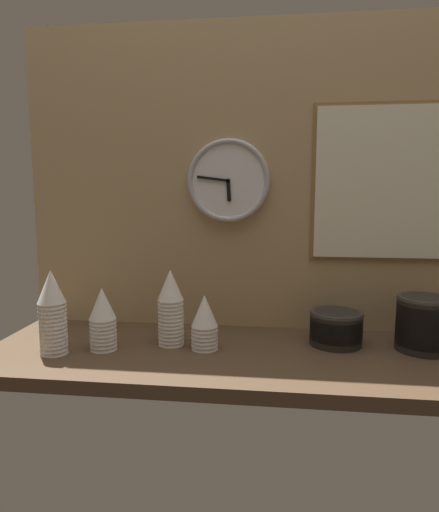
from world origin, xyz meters
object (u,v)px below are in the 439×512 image
(cup_stack_center, at_px, (204,322))
(cup_stack_far_left, at_px, (52,312))
(cup_stack_center_left, at_px, (171,307))
(bowl_stack_far_right, at_px, (424,323))
(wall_clock, at_px, (228,181))
(bowl_stack_right, at_px, (336,327))
(cup_stack_left, at_px, (103,319))
(menu_board, at_px, (382,183))

(cup_stack_center, bearing_deg, cup_stack_far_left, -168.06)
(cup_stack_center_left, relative_size, bowl_stack_far_right, 1.44)
(cup_stack_center_left, height_order, bowl_stack_far_right, cup_stack_center_left)
(cup_stack_center, distance_m, wall_clock, 0.50)
(bowl_stack_right, bearing_deg, cup_stack_far_left, -167.49)
(bowl_stack_far_right, bearing_deg, wall_clock, 165.23)
(bowl_stack_right, xyz_separation_m, wall_clock, (-0.36, 0.14, 0.46))
(cup_stack_center_left, xyz_separation_m, bowl_stack_right, (0.52, 0.06, -0.06))
(cup_stack_left, distance_m, cup_stack_far_left, 0.15)
(wall_clock, bearing_deg, cup_stack_center_left, -127.74)
(cup_stack_center, xyz_separation_m, menu_board, (0.56, 0.25, 0.42))
(cup_stack_far_left, distance_m, cup_stack_center, 0.45)
(cup_stack_far_left, distance_m, wall_clock, 0.71)
(cup_stack_left, distance_m, menu_board, 1.00)
(cup_stack_left, relative_size, wall_clock, 0.68)
(bowl_stack_right, xyz_separation_m, menu_board, (0.15, 0.15, 0.45))
(cup_stack_center_left, bearing_deg, wall_clock, 52.26)
(cup_stack_left, distance_m, bowl_stack_far_right, 0.98)
(bowl_stack_far_right, bearing_deg, cup_stack_left, -173.30)
(cup_stack_left, relative_size, cup_stack_far_left, 0.76)
(bowl_stack_far_right, height_order, menu_board, menu_board)
(cup_stack_center_left, distance_m, menu_board, 0.80)
(cup_stack_far_left, xyz_separation_m, menu_board, (1.00, 0.34, 0.38))
(cup_stack_center, height_order, bowl_stack_far_right, cup_stack_center)
(cup_stack_far_left, distance_m, menu_board, 1.12)
(cup_stack_far_left, height_order, cup_stack_center, cup_stack_far_left)
(bowl_stack_far_right, relative_size, menu_board, 0.32)
(bowl_stack_far_right, relative_size, wall_clock, 0.59)
(bowl_stack_far_right, bearing_deg, cup_stack_far_left, -171.39)
(cup_stack_center_left, xyz_separation_m, bowl_stack_far_right, (0.78, 0.04, -0.03))
(cup_stack_left, height_order, bowl_stack_right, cup_stack_left)
(cup_stack_left, xyz_separation_m, wall_clock, (0.36, 0.28, 0.42))
(bowl_stack_right, bearing_deg, cup_stack_center, -166.87)
(cup_stack_far_left, bearing_deg, menu_board, 18.76)
(bowl_stack_right, distance_m, wall_clock, 0.60)
(cup_stack_center, distance_m, bowl_stack_right, 0.42)
(cup_stack_center, distance_m, bowl_stack_far_right, 0.67)
(cup_stack_far_left, height_order, wall_clock, wall_clock)
(cup_stack_center_left, relative_size, wall_clock, 0.85)
(cup_stack_center, height_order, wall_clock, wall_clock)
(cup_stack_center, relative_size, bowl_stack_right, 1.01)
(bowl_stack_right, bearing_deg, cup_stack_center_left, -172.95)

